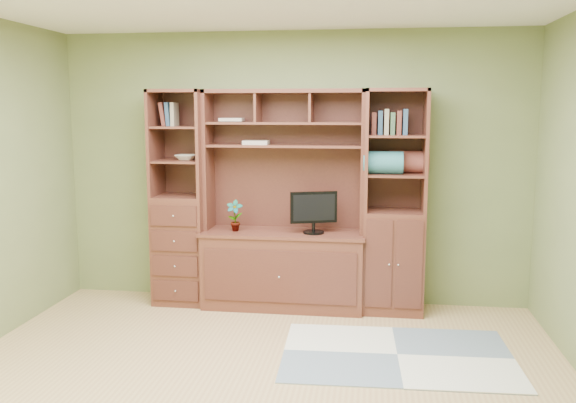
# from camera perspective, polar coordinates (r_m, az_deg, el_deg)

# --- Properties ---
(room) EXTENTS (4.60, 4.10, 2.64)m
(room) POSITION_cam_1_polar(r_m,az_deg,el_deg) (3.93, -3.42, 0.29)
(room) COLOR tan
(room) RESTS_ON ground
(center_hutch) EXTENTS (1.54, 0.53, 2.05)m
(center_hutch) POSITION_cam_1_polar(r_m,az_deg,el_deg) (5.67, -0.46, 0.08)
(center_hutch) COLOR #53281D
(center_hutch) RESTS_ON ground
(left_tower) EXTENTS (0.50, 0.45, 2.05)m
(left_tower) POSITION_cam_1_polar(r_m,az_deg,el_deg) (5.94, -9.99, 0.34)
(left_tower) COLOR #53281D
(left_tower) RESTS_ON ground
(right_tower) EXTENTS (0.55, 0.45, 2.05)m
(right_tower) POSITION_cam_1_polar(r_m,az_deg,el_deg) (5.65, 9.93, -0.07)
(right_tower) COLOR #53281D
(right_tower) RESTS_ON ground
(rug) EXTENTS (1.79, 1.23, 0.01)m
(rug) POSITION_cam_1_polar(r_m,az_deg,el_deg) (4.88, 10.19, -13.94)
(rug) COLOR #A6ABAC
(rug) RESTS_ON ground
(monitor) EXTENTS (0.48, 0.32, 0.54)m
(monitor) POSITION_cam_1_polar(r_m,az_deg,el_deg) (5.61, 2.42, -0.30)
(monitor) COLOR black
(monitor) RESTS_ON center_hutch
(orchid) EXTENTS (0.16, 0.11, 0.29)m
(orchid) POSITION_cam_1_polar(r_m,az_deg,el_deg) (5.75, -5.02, -1.33)
(orchid) COLOR #A14436
(orchid) RESTS_ON center_hutch
(magazines) EXTENTS (0.24, 0.17, 0.04)m
(magazines) POSITION_cam_1_polar(r_m,az_deg,el_deg) (5.75, -2.99, 5.54)
(magazines) COLOR #ADA294
(magazines) RESTS_ON center_hutch
(bowl) EXTENTS (0.20, 0.20, 0.05)m
(bowl) POSITION_cam_1_polar(r_m,az_deg,el_deg) (5.88, -9.53, 4.10)
(bowl) COLOR beige
(bowl) RESTS_ON left_tower
(blanket_teal) EXTENTS (0.35, 0.20, 0.20)m
(blanket_teal) POSITION_cam_1_polar(r_m,az_deg,el_deg) (5.56, 8.90, 3.62)
(blanket_teal) COLOR #29656C
(blanket_teal) RESTS_ON right_tower
(blanket_red) EXTENTS (0.36, 0.20, 0.20)m
(blanket_red) POSITION_cam_1_polar(r_m,az_deg,el_deg) (5.70, 11.20, 3.66)
(blanket_red) COLOR brown
(blanket_red) RESTS_ON right_tower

